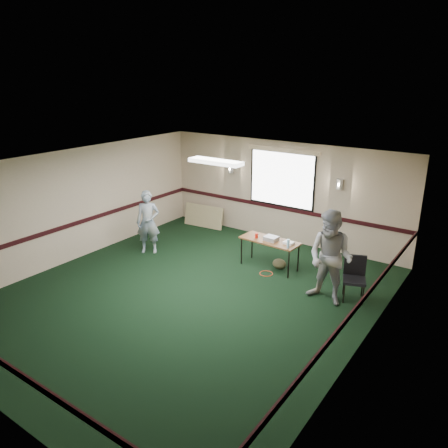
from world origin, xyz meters
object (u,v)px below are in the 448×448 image
Objects in this scene: conference_chair at (354,274)px; person_right at (330,258)px; projector at (271,238)px; person_left at (148,222)px; folding_table at (270,242)px.

person_right is (-0.37, -0.45, 0.43)m from conference_chair.
person_left reaches higher than projector.
projector is 1.88m from person_right.
conference_chair is 5.16m from person_left.
person_left is 0.85× the size of person_right.
folding_table is 0.75× the size of person_right.
projector is 0.33× the size of conference_chair.
projector is (0.04, -0.02, 0.10)m from folding_table.
projector is 3.17m from person_left.
projector is at bearing 151.07° from conference_chair.
folding_table is at bearing -17.13° from person_left.
folding_table is at bearing 163.43° from person_right.
person_left reaches higher than folding_table.
person_left is (-5.12, -0.62, 0.28)m from conference_chair.
person_right reaches higher than projector.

